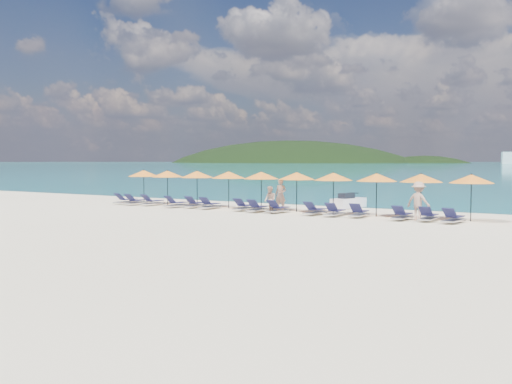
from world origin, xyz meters
The scene contains 32 objects.
ground centered at (0.00, 0.00, 0.00)m, with size 1400.00×1400.00×0.00m, color beige.
headland_main centered at (-300.00, 540.00, -38.00)m, with size 374.00×242.00×126.50m.
headland_small centered at (-150.00, 560.00, -35.00)m, with size 162.00×126.00×85.50m.
jetski centered at (2.59, 9.34, 0.37)m, with size 1.44×2.66×0.90m.
beachgoer_a centered at (0.13, 5.42, 0.92)m, with size 0.67×0.44×1.85m, color tan.
beachgoer_b centered at (0.30, 3.95, 0.75)m, with size 0.72×0.42×1.49m, color tan.
beachgoer_c centered at (8.28, 4.52, 0.94)m, with size 1.21×0.56×1.88m, color tan.
umbrella_0 centered at (-10.54, 5.55, 2.02)m, with size 2.10×2.10×2.28m.
umbrella_1 centered at (-8.26, 5.32, 2.02)m, with size 2.10×2.10×2.28m.
umbrella_2 centered at (-5.90, 5.41, 2.02)m, with size 2.10×2.10×2.28m.
umbrella_3 centered at (-3.43, 5.34, 2.02)m, with size 2.10×2.10×2.28m.
umbrella_4 centered at (-1.21, 5.49, 2.02)m, with size 2.10×2.10×2.28m.
umbrella_5 centered at (1.11, 5.52, 2.02)m, with size 2.10×2.10×2.28m.
umbrella_6 centered at (3.41, 5.42, 2.02)m, with size 2.10×2.10×2.28m.
umbrella_7 centered at (5.86, 5.34, 2.02)m, with size 2.10×2.10×2.28m.
umbrella_8 centered at (8.12, 5.45, 2.02)m, with size 2.10×2.10×2.28m.
umbrella_9 centered at (10.49, 5.49, 2.02)m, with size 2.10×2.10×2.28m.
lounger_0 centered at (-11.14, 4.43, 0.24)m, with size 0.71×1.73×0.66m.
lounger_1 centered at (-10.03, 4.20, 0.24)m, with size 0.70×1.73×0.66m.
lounger_2 centered at (-8.75, 4.39, 0.24)m, with size 0.67×1.72×0.66m.
lounger_3 centered at (-6.48, 4.08, 0.24)m, with size 0.76×1.75×0.66m.
lounger_4 centered at (-5.30, 4.44, 0.24)m, with size 0.76×1.75×0.66m.
lounger_5 centered at (-4.09, 4.31, 0.24)m, with size 0.78×1.75×0.66m.
lounger_6 centered at (-1.70, 4.41, 0.24)m, with size 0.71×1.73×0.66m.
lounger_7 centered at (-0.59, 4.09, 0.24)m, with size 0.73×1.74×0.66m.
lounger_8 centered at (0.66, 4.24, 0.24)m, with size 0.70×1.73×0.66m.
lounger_9 centered at (2.90, 4.25, 0.24)m, with size 0.72×1.73×0.66m.
lounger_10 centered at (4.07, 4.20, 0.24)m, with size 0.70×1.73×0.66m.
lounger_11 centered at (5.32, 4.38, 0.24)m, with size 0.73×1.74×0.66m.
lounger_12 centered at (7.58, 4.23, 0.24)m, with size 0.64×1.71×0.66m.
lounger_13 centered at (8.82, 4.37, 0.24)m, with size 0.62×1.70×0.66m.
lounger_14 centered at (10.01, 4.15, 0.24)m, with size 0.79×1.75×0.66m.
Camera 1 is at (16.29, -22.68, 2.90)m, focal length 40.00 mm.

